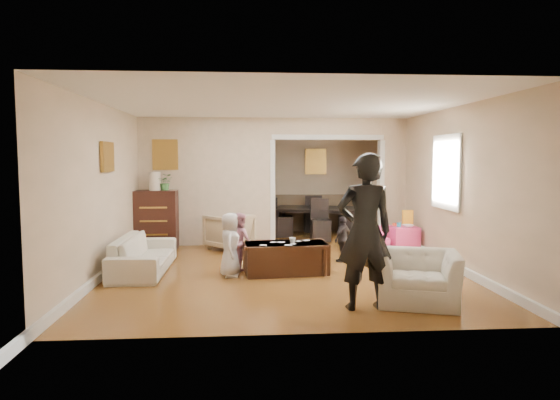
{
  "coord_description": "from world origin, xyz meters",
  "views": [
    {
      "loc": [
        -0.62,
        -8.3,
        1.78
      ],
      "look_at": [
        0.0,
        0.2,
        1.05
      ],
      "focal_mm": 31.41,
      "sensor_mm": 36.0,
      "label": 1
    }
  ],
  "objects": [
    {
      "name": "child_toddler",
      "position": [
        1.06,
        -0.1,
        0.39
      ],
      "size": [
        0.46,
        0.47,
        0.79
      ],
      "primitive_type": "imported",
      "rotation": [
        0.0,
        0.0,
        -2.33
      ],
      "color": "black",
      "rests_on": "ground"
    },
    {
      "name": "framed_art_partition",
      "position": [
        -2.2,
        1.7,
        1.85
      ],
      "size": [
        0.45,
        0.03,
        0.55
      ],
      "primitive_type": "cube",
      "color": "brown",
      "rests_on": "partition_left"
    },
    {
      "name": "dining_table",
      "position": [
        1.02,
        2.72,
        0.33
      ],
      "size": [
        2.05,
        1.46,
        0.65
      ],
      "primitive_type": "imported",
      "rotation": [
        0.0,
        0.0,
        -0.25
      ],
      "color": "black",
      "rests_on": "ground"
    },
    {
      "name": "table_lamp",
      "position": [
        -2.36,
        1.41,
        1.33
      ],
      "size": [
        0.22,
        0.22,
        0.36
      ],
      "primitive_type": "cylinder",
      "color": "beige",
      "rests_on": "dresser"
    },
    {
      "name": "adult_person",
      "position": [
        0.78,
        -2.71,
        0.92
      ],
      "size": [
        0.71,
        0.5,
        1.84
      ],
      "primitive_type": "imported",
      "rotation": [
        0.0,
        0.0,
        3.23
      ],
      "color": "black",
      "rests_on": "ground"
    },
    {
      "name": "play_table",
      "position": [
        2.39,
        0.75,
        0.24
      ],
      "size": [
        0.55,
        0.55,
        0.48
      ],
      "primitive_type": "cube",
      "rotation": [
        0.0,
        0.0,
        0.11
      ],
      "color": "#E43C80",
      "rests_on": "ground"
    },
    {
      "name": "framed_art_alcove",
      "position": [
        1.1,
        3.44,
        1.7
      ],
      "size": [
        0.45,
        0.03,
        0.55
      ],
      "primitive_type": "cube",
      "color": "brown"
    },
    {
      "name": "potted_plant",
      "position": [
        -2.16,
        1.41,
        1.31
      ],
      "size": [
        0.29,
        0.25,
        0.32
      ],
      "primitive_type": "imported",
      "color": "#397132",
      "rests_on": "dresser"
    },
    {
      "name": "play_bowl",
      "position": [
        2.44,
        0.63,
        0.51
      ],
      "size": [
        0.23,
        0.23,
        0.05
      ],
      "primitive_type": "imported",
      "rotation": [
        0.0,
        0.0,
        0.11
      ],
      "color": "white",
      "rests_on": "play_table"
    },
    {
      "name": "partition_header",
      "position": [
        1.1,
        1.8,
        2.42
      ],
      "size": [
        2.22,
        0.18,
        0.35
      ],
      "primitive_type": "cube",
      "color": "beige",
      "rests_on": "partition_right"
    },
    {
      "name": "child_kneel_a",
      "position": [
        -0.84,
        -1.0,
        0.48
      ],
      "size": [
        0.33,
        0.49,
        0.96
      ],
      "primitive_type": "imported",
      "rotation": [
        0.0,
        0.0,
        1.51
      ],
      "color": "silver",
      "rests_on": "ground"
    },
    {
      "name": "dresser",
      "position": [
        -2.36,
        1.41,
        0.57
      ],
      "size": [
        0.84,
        0.47,
        1.15
      ],
      "primitive_type": "cube",
      "color": "#33160F",
      "rests_on": "ground"
    },
    {
      "name": "window_pane",
      "position": [
        2.73,
        -0.4,
        1.55
      ],
      "size": [
        0.03,
        0.95,
        1.1
      ],
      "primitive_type": "cube",
      "color": "white",
      "rests_on": "ground"
    },
    {
      "name": "floor",
      "position": [
        0.0,
        0.0,
        0.0
      ],
      "size": [
        7.0,
        7.0,
        0.0
      ],
      "primitive_type": "plane",
      "color": "olive",
      "rests_on": "ground"
    },
    {
      "name": "armchair_front",
      "position": [
        1.49,
        -2.53,
        0.32
      ],
      "size": [
        1.18,
        1.1,
        0.64
      ],
      "primitive_type": "imported",
      "rotation": [
        0.0,
        0.0,
        -0.29
      ],
      "color": "beige",
      "rests_on": "ground"
    },
    {
      "name": "sofa",
      "position": [
        -2.2,
        -0.58,
        0.28
      ],
      "size": [
        0.75,
        1.91,
        0.56
      ],
      "primitive_type": "imported",
      "rotation": [
        0.0,
        0.0,
        1.57
      ],
      "color": "beige",
      "rests_on": "ground"
    },
    {
      "name": "cereal_box",
      "position": [
        2.51,
        0.85,
        0.63
      ],
      "size": [
        0.21,
        0.09,
        0.3
      ],
      "primitive_type": "cube",
      "rotation": [
        0.0,
        0.0,
        0.11
      ],
      "color": "yellow",
      "rests_on": "play_table"
    },
    {
      "name": "armchair_back",
      "position": [
        -0.92,
        1.25,
        0.35
      ],
      "size": [
        1.07,
        1.07,
        0.7
      ],
      "primitive_type": "imported",
      "rotation": [
        0.0,
        0.0,
        3.9
      ],
      "color": "tan",
      "rests_on": "ground"
    },
    {
      "name": "cyan_cup",
      "position": [
        2.29,
        0.7,
        0.52
      ],
      "size": [
        0.08,
        0.08,
        0.08
      ],
      "primitive_type": "cylinder",
      "color": "teal",
      "rests_on": "play_table"
    },
    {
      "name": "coffee_cup",
      "position": [
        0.11,
        -0.9,
        0.52
      ],
      "size": [
        0.11,
        0.11,
        0.09
      ],
      "primitive_type": "imported",
      "rotation": [
        0.0,
        0.0,
        0.11
      ],
      "color": "silver",
      "rests_on": "coffee_table"
    },
    {
      "name": "coffee_table",
      "position": [
        0.01,
        -0.85,
        0.24
      ],
      "size": [
        1.32,
        0.77,
        0.47
      ],
      "primitive_type": "cube",
      "rotation": [
        0.0,
        0.0,
        0.11
      ],
      "color": "#3D1D13",
      "rests_on": "ground"
    },
    {
      "name": "craft_papers",
      "position": [
        0.01,
        -0.85,
        0.47
      ],
      "size": [
        0.83,
        0.51,
        0.0
      ],
      "color": "white",
      "rests_on": "coffee_table"
    },
    {
      "name": "partition_left",
      "position": [
        -1.38,
        1.8,
        1.3
      ],
      "size": [
        2.75,
        0.18,
        2.6
      ],
      "primitive_type": "cube",
      "color": "beige",
      "rests_on": "ground"
    },
    {
      "name": "toy_block",
      "position": [
        2.27,
        0.87,
        0.51
      ],
      "size": [
        0.1,
        0.09,
        0.05
      ],
      "primitive_type": "cube",
      "rotation": [
        0.0,
        0.0,
        0.46
      ],
      "color": "red",
      "rests_on": "play_table"
    },
    {
      "name": "child_kneel_b",
      "position": [
        -0.69,
        -0.55,
        0.46
      ],
      "size": [
        0.51,
        0.55,
        0.91
      ],
      "primitive_type": "imported",
      "rotation": [
        0.0,
        0.0,
        2.03
      ],
      "color": "pink",
      "rests_on": "ground"
    },
    {
      "name": "framed_art_sofa_wall",
      "position": [
        -2.71,
        -0.6,
        1.8
      ],
      "size": [
        0.03,
        0.55,
        0.4
      ],
      "primitive_type": "cube",
      "color": "brown"
    },
    {
      "name": "partition_right",
      "position": [
        2.48,
        1.8,
        1.3
      ],
      "size": [
        0.55,
        0.18,
        2.6
      ],
      "primitive_type": "cube",
      "color": "beige",
      "rests_on": "ground"
    }
  ]
}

